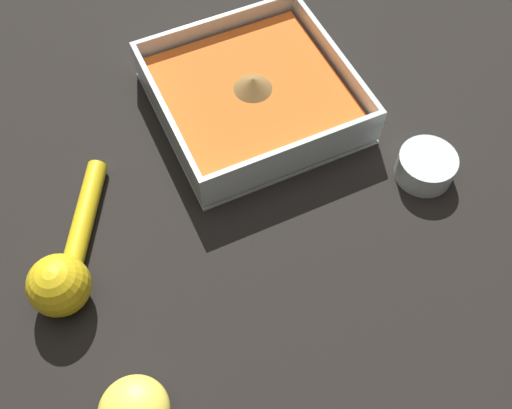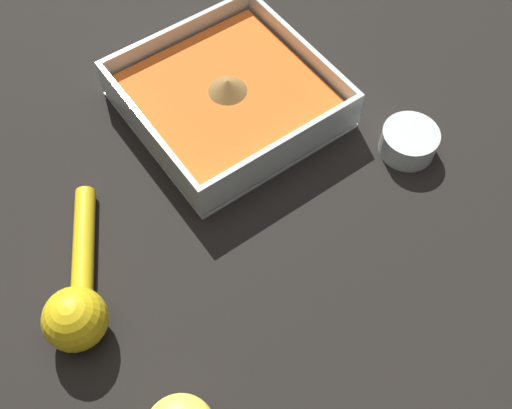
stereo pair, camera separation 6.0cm
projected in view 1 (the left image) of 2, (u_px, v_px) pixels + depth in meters
name	position (u px, v px, depth m)	size (l,w,h in m)	color
ground_plane	(254.00, 124.00, 0.69)	(4.00, 4.00, 0.00)	black
square_dish	(253.00, 97.00, 0.68)	(0.21, 0.21, 0.05)	silver
spice_bowl	(426.00, 167.00, 0.64)	(0.06, 0.06, 0.03)	silver
lemon_squeezer	(65.00, 269.00, 0.56)	(0.11, 0.16, 0.06)	yellow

